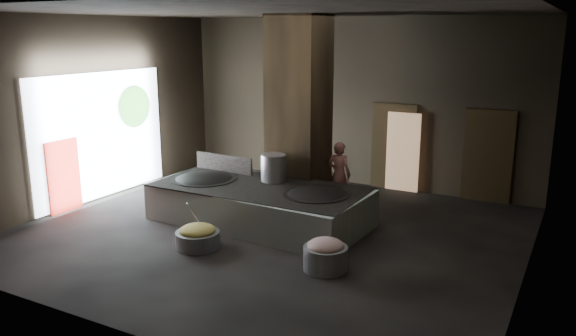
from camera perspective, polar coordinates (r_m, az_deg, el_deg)
The scene contains 28 objects.
floor at distance 11.97m, azimuth -1.89°, elevation -6.68°, with size 10.00×9.00×0.10m, color black.
ceiling at distance 11.22m, azimuth -2.08°, elevation 15.91°, with size 10.00×9.00×0.10m, color black.
back_wall at distance 15.42m, azimuth 6.69°, elevation 6.67°, with size 10.00×0.10×4.50m, color black.
front_wall at distance 7.88m, azimuth -19.00°, elevation -0.78°, with size 10.00×0.10×4.50m, color black.
left_wall at distance 14.57m, azimuth -19.44°, elevation 5.58°, with size 0.10×9.00×4.50m, color black.
right_wall at distance 9.86m, azimuth 24.23°, elevation 1.56°, with size 0.10×9.00×4.50m, color black.
pillar at distance 13.16m, azimuth 1.11°, elevation 5.55°, with size 1.20×1.20×4.50m, color black.
hearth_platform at distance 12.38m, azimuth -2.93°, elevation -3.74°, with size 4.69×2.25×0.82m, color silver.
platform_cap at distance 12.26m, azimuth -2.96°, elevation -1.93°, with size 4.59×2.20×0.03m, color black.
wok_left at distance 13.03m, azimuth -8.52°, elevation -1.41°, with size 1.48×1.48×0.41m, color black.
wok_left_rim at distance 13.01m, azimuth -8.53°, elevation -1.12°, with size 1.51×1.51×0.05m, color black.
wok_right at distance 11.70m, azimuth 2.83°, elevation -3.03°, with size 1.38×1.38×0.39m, color black.
wok_right_rim at distance 11.68m, azimuth 2.84°, elevation -2.70°, with size 1.41×1.41×0.05m, color black.
stock_pot at distance 12.61m, azimuth -1.48°, elevation 0.01°, with size 0.57×0.57×0.61m, color #B7BAC0.
splash_guard at distance 13.59m, azimuth -6.54°, elevation 0.49°, with size 1.63×0.06×0.41m, color black.
cook at distance 13.42m, azimuth 5.20°, elevation -0.67°, with size 0.58×0.37×1.59m, color #93544A.
veg_basin at distance 11.20m, azimuth -9.15°, elevation -7.17°, with size 0.86×0.86×0.32m, color gray.
veg_fill at distance 11.14m, azimuth -9.19°, elevation -6.25°, with size 0.71×0.71×0.22m, color #7E994A.
ladle at distance 11.27m, azimuth -9.37°, elevation -4.94°, with size 0.03×0.03×0.68m, color #B7BAC0.
meat_basin at distance 10.07m, azimuth 3.82°, elevation -9.12°, with size 0.79×0.79×0.43m, color gray.
meat_fill at distance 9.98m, azimuth 3.84°, elevation -7.88°, with size 0.65×0.65×0.25m, color #A36862.
doorway_near at distance 15.11m, azimuth 10.64°, elevation 1.96°, with size 1.18×0.08×2.38m, color black.
doorway_near_glow at distance 14.94m, azimuth 11.59°, elevation 1.59°, with size 0.87×0.04×2.07m, color #8C6647.
doorway_far at distance 14.58m, azimuth 19.63°, elevation 0.96°, with size 1.18×0.08×2.38m, color black.
doorway_far_glow at distance 14.75m, azimuth 19.78°, elevation 0.89°, with size 0.86×0.04×2.03m, color #8C6647.
left_opening at distance 14.73m, azimuth -18.40°, elevation 3.17°, with size 0.04×4.20×3.10m, color white.
pavilion_sliver at distance 14.00m, azimuth -21.83°, elevation -0.79°, with size 0.05×0.90×1.70m, color maroon.
tree_silhouette at distance 15.33m, azimuth -15.33°, elevation 6.05°, with size 0.28×1.10×1.10m, color #194714.
Camera 1 is at (5.70, -9.66, 4.12)m, focal length 35.00 mm.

